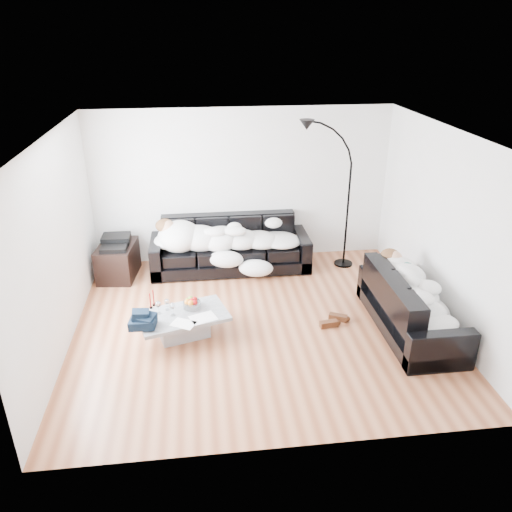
{
  "coord_description": "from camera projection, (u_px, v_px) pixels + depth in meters",
  "views": [
    {
      "loc": [
        -0.75,
        -5.84,
        3.77
      ],
      "look_at": [
        0.0,
        0.3,
        0.9
      ],
      "focal_mm": 35.0,
      "sensor_mm": 36.0,
      "label": 1
    }
  ],
  "objects": [
    {
      "name": "wall_left",
      "position": [
        57.0,
        247.0,
        6.1
      ],
      "size": [
        0.02,
        4.5,
        2.6
      ],
      "primitive_type": "cube",
      "color": "silver",
      "rests_on": "ground"
    },
    {
      "name": "sleeper_back",
      "position": [
        230.0,
        234.0,
        8.2
      ],
      "size": [
        2.22,
        0.77,
        0.44
      ],
      "primitive_type": null,
      "color": "white",
      "rests_on": "sofa_back"
    },
    {
      "name": "wine_glass_c",
      "position": [
        173.0,
        309.0,
        6.46
      ],
      "size": [
        0.08,
        0.08,
        0.18
      ],
      "primitive_type": "cylinder",
      "rotation": [
        0.0,
        0.0,
        -0.01
      ],
      "color": "white",
      "rests_on": "coffee_table"
    },
    {
      "name": "navy_jacket",
      "position": [
        144.0,
        316.0,
        6.17
      ],
      "size": [
        0.36,
        0.31,
        0.17
      ],
      "primitive_type": null,
      "rotation": [
        0.0,
        0.0,
        -0.07
      ],
      "color": "black",
      "rests_on": "coffee_table"
    },
    {
      "name": "fruit_bowl",
      "position": [
        192.0,
        303.0,
        6.64
      ],
      "size": [
        0.26,
        0.26,
        0.15
      ],
      "primitive_type": "cylinder",
      "rotation": [
        0.0,
        0.0,
        -0.11
      ],
      "color": "white",
      "rests_on": "coffee_table"
    },
    {
      "name": "stereo",
      "position": [
        115.0,
        241.0,
        7.99
      ],
      "size": [
        0.45,
        0.35,
        0.13
      ],
      "primitive_type": "cube",
      "rotation": [
        0.0,
        0.0,
        -0.02
      ],
      "color": "black",
      "rests_on": "av_cabinet"
    },
    {
      "name": "newspaper_a",
      "position": [
        203.0,
        318.0,
        6.43
      ],
      "size": [
        0.39,
        0.35,
        0.01
      ],
      "primitive_type": "cube",
      "rotation": [
        0.0,
        0.0,
        0.36
      ],
      "color": "silver",
      "rests_on": "coffee_table"
    },
    {
      "name": "teal_cushion",
      "position": [
        393.0,
        262.0,
        7.05
      ],
      "size": [
        0.42,
        0.38,
        0.2
      ],
      "primitive_type": "ellipsoid",
      "rotation": [
        0.0,
        0.0,
        0.24
      ],
      "color": "#0D6153",
      "rests_on": "sofa_right"
    },
    {
      "name": "shoes",
      "position": [
        333.0,
        321.0,
        6.91
      ],
      "size": [
        0.45,
        0.34,
        0.1
      ],
      "primitive_type": null,
      "rotation": [
        0.0,
        0.0,
        -0.06
      ],
      "color": "#472311",
      "rests_on": "ground"
    },
    {
      "name": "av_cabinet",
      "position": [
        118.0,
        261.0,
        8.13
      ],
      "size": [
        0.65,
        0.87,
        0.55
      ],
      "primitive_type": "cube",
      "rotation": [
        0.0,
        0.0,
        -0.12
      ],
      "color": "black",
      "rests_on": "ground"
    },
    {
      "name": "wine_glass_a",
      "position": [
        167.0,
        305.0,
        6.59
      ],
      "size": [
        0.08,
        0.08,
        0.16
      ],
      "primitive_type": "cylinder",
      "rotation": [
        0.0,
        0.0,
        -0.11
      ],
      "color": "white",
      "rests_on": "coffee_table"
    },
    {
      "name": "floor_lamp",
      "position": [
        348.0,
        205.0,
        8.19
      ],
      "size": [
        0.85,
        0.59,
        2.18
      ],
      "primitive_type": null,
      "rotation": [
        0.0,
        0.0,
        0.39
      ],
      "color": "black",
      "rests_on": "ground"
    },
    {
      "name": "wall_back",
      "position": [
        242.0,
        186.0,
        8.4
      ],
      "size": [
        5.0,
        0.02,
        2.6
      ],
      "primitive_type": "cube",
      "color": "silver",
      "rests_on": "ground"
    },
    {
      "name": "coffee_table",
      "position": [
        184.0,
        325.0,
        6.59
      ],
      "size": [
        1.28,
        0.95,
        0.33
      ],
      "primitive_type": "cube",
      "rotation": [
        0.0,
        0.0,
        0.28
      ],
      "color": "#939699",
      "rests_on": "ground"
    },
    {
      "name": "candle_left",
      "position": [
        150.0,
        301.0,
        6.61
      ],
      "size": [
        0.05,
        0.05,
        0.22
      ],
      "primitive_type": "cylinder",
      "rotation": [
        0.0,
        0.0,
        0.18
      ],
      "color": "maroon",
      "rests_on": "coffee_table"
    },
    {
      "name": "candle_right",
      "position": [
        154.0,
        298.0,
        6.67
      ],
      "size": [
        0.05,
        0.05,
        0.23
      ],
      "primitive_type": "cylinder",
      "rotation": [
        0.0,
        0.0,
        0.2
      ],
      "color": "maroon",
      "rests_on": "coffee_table"
    },
    {
      "name": "newspaper_b",
      "position": [
        183.0,
        324.0,
        6.3
      ],
      "size": [
        0.36,
        0.33,
        0.01
      ],
      "primitive_type": "cube",
      "rotation": [
        0.0,
        0.0,
        -0.49
      ],
      "color": "silver",
      "rests_on": "coffee_table"
    },
    {
      "name": "wall_right",
      "position": [
        444.0,
        229.0,
        6.65
      ],
      "size": [
        0.02,
        4.5,
        2.6
      ],
      "primitive_type": "cube",
      "color": "silver",
      "rests_on": "ground"
    },
    {
      "name": "sleeper_right",
      "position": [
        414.0,
        288.0,
        6.55
      ],
      "size": [
        0.71,
        1.69,
        0.41
      ],
      "primitive_type": null,
      "rotation": [
        0.0,
        0.0,
        1.57
      ],
      "color": "white",
      "rests_on": "sofa_right"
    },
    {
      "name": "sofa_back",
      "position": [
        230.0,
        245.0,
        8.33
      ],
      "size": [
        2.63,
        0.91,
        0.86
      ],
      "primitive_type": "cube",
      "color": "black",
      "rests_on": "ground"
    },
    {
      "name": "ground",
      "position": [
        259.0,
        324.0,
        6.92
      ],
      "size": [
        5.0,
        5.0,
        0.0
      ],
      "primitive_type": "plane",
      "color": "brown",
      "rests_on": "ground"
    },
    {
      "name": "ceiling",
      "position": [
        259.0,
        135.0,
        5.83
      ],
      "size": [
        5.0,
        5.0,
        0.0
      ],
      "primitive_type": "plane",
      "color": "white",
      "rests_on": "ground"
    },
    {
      "name": "sofa_right",
      "position": [
        412.0,
        303.0,
        6.64
      ],
      "size": [
        0.84,
        1.97,
        0.8
      ],
      "primitive_type": "cube",
      "rotation": [
        0.0,
        0.0,
        1.57
      ],
      "color": "black",
      "rests_on": "ground"
    },
    {
      "name": "wine_glass_b",
      "position": [
        158.0,
        308.0,
        6.5
      ],
      "size": [
        0.1,
        0.1,
        0.18
      ],
      "primitive_type": "cylinder",
      "rotation": [
        0.0,
        0.0,
        0.32
      ],
      "color": "white",
      "rests_on": "coffee_table"
    }
  ]
}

